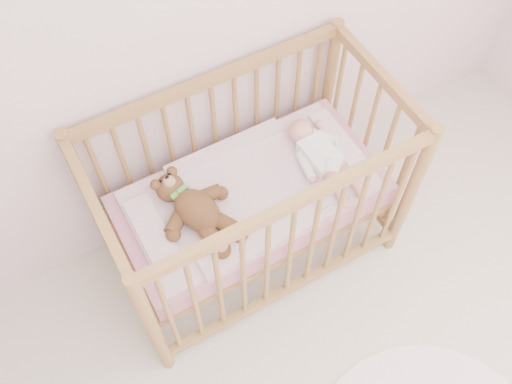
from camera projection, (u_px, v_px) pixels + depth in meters
wall_back at (184, 2)px, 2.10m from camera, size 4.00×0.02×2.70m
crib at (251, 198)px, 2.65m from camera, size 1.36×0.76×1.00m
mattress at (251, 200)px, 2.66m from camera, size 1.22×0.62×0.13m
blanket at (251, 191)px, 2.59m from camera, size 1.10×0.58×0.06m
baby at (320, 153)px, 2.62m from camera, size 0.28×0.54×0.13m
teddy_bear at (197, 210)px, 2.44m from camera, size 0.50×0.60×0.14m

